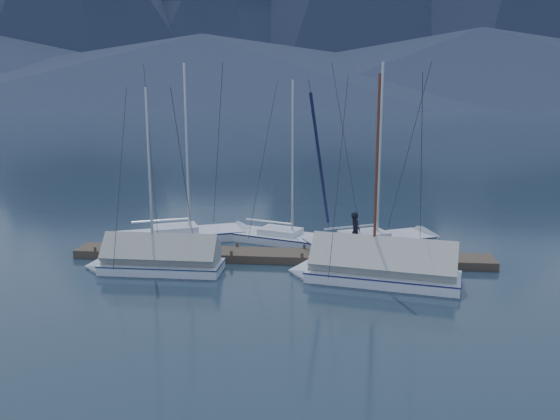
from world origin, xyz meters
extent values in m
plane|color=black|center=(0.00, 0.00, 0.00)|extent=(1000.00, 1000.00, 0.00)
cone|color=#192133|center=(-65.00, 295.00, 45.00)|extent=(171.00, 171.00, 90.00)
cone|color=#192133|center=(-60.00, 240.00, 15.00)|extent=(416.00, 416.00, 30.00)
cone|color=#192133|center=(60.00, 245.00, 16.00)|extent=(390.00, 390.00, 32.00)
cube|color=#382D23|center=(0.00, 2.00, 0.17)|extent=(18.00, 1.50, 0.34)
cube|color=black|center=(-6.00, 2.00, -0.05)|extent=(3.00, 1.30, 0.30)
cube|color=black|center=(0.00, 2.00, -0.05)|extent=(3.00, 1.30, 0.30)
cube|color=black|center=(6.00, 2.00, -0.05)|extent=(3.00, 1.30, 0.30)
cylinder|color=#382D23|center=(-8.00, 2.70, 0.35)|extent=(0.12, 0.12, 0.35)
cylinder|color=#382D23|center=(-8.00, 1.30, 0.35)|extent=(0.12, 0.12, 0.35)
cylinder|color=#382D23|center=(-5.00, 2.70, 0.35)|extent=(0.12, 0.12, 0.35)
cylinder|color=#382D23|center=(-5.00, 1.30, 0.35)|extent=(0.12, 0.12, 0.35)
cylinder|color=#382D23|center=(-2.00, 2.70, 0.35)|extent=(0.12, 0.12, 0.35)
cylinder|color=#382D23|center=(-2.00, 1.30, 0.35)|extent=(0.12, 0.12, 0.35)
cylinder|color=#382D23|center=(1.00, 2.70, 0.35)|extent=(0.12, 0.12, 0.35)
cylinder|color=#382D23|center=(1.00, 1.30, 0.35)|extent=(0.12, 0.12, 0.35)
cylinder|color=#382D23|center=(4.00, 2.70, 0.35)|extent=(0.12, 0.12, 0.35)
cylinder|color=#382D23|center=(4.00, 1.30, 0.35)|extent=(0.12, 0.12, 0.35)
cylinder|color=#382D23|center=(7.00, 2.70, 0.35)|extent=(0.12, 0.12, 0.35)
cylinder|color=#382D23|center=(7.00, 1.30, 0.35)|extent=(0.12, 0.12, 0.35)
cube|color=silver|center=(-5.14, 4.82, 0.12)|extent=(6.27, 4.23, 0.66)
cube|color=silver|center=(-5.14, 4.82, -0.18)|extent=(5.09, 3.05, 0.30)
cube|color=#191C4D|center=(-5.14, 4.82, 0.40)|extent=(6.33, 4.27, 0.06)
cone|color=silver|center=(-1.99, 6.20, 0.12)|extent=(1.77, 2.19, 1.91)
cube|color=silver|center=(-5.41, 4.70, 0.60)|extent=(2.48, 2.12, 0.30)
cylinder|color=#B2B7BF|center=(-4.77, 4.98, 4.43)|extent=(0.12, 0.12, 7.97)
cylinder|color=#B2B7BF|center=(-6.05, 4.41, 1.05)|extent=(2.50, 1.16, 0.09)
cylinder|color=#26262B|center=(-3.40, 5.58, 4.43)|extent=(1.23, 2.77, 7.98)
cube|color=silver|center=(-0.05, 4.87, 0.11)|extent=(5.72, 3.55, 0.60)
cube|color=silver|center=(-0.05, 4.87, -0.16)|extent=(4.68, 2.51, 0.27)
cube|color=#161644|center=(-0.05, 4.87, 0.36)|extent=(5.78, 3.59, 0.05)
cone|color=silver|center=(2.89, 3.80, 0.11)|extent=(1.53, 1.97, 1.74)
cube|color=silver|center=(-0.31, 4.96, 0.54)|extent=(2.22, 1.84, 0.27)
cylinder|color=#B2B7BF|center=(0.29, 4.74, 4.03)|extent=(0.11, 0.11, 7.24)
cylinder|color=#B2B7BF|center=(-0.90, 5.18, 0.95)|extent=(2.33, 0.91, 0.08)
cylinder|color=#26262B|center=(1.57, 4.28, 4.03)|extent=(0.95, 2.58, 7.25)
cube|color=#B8BBC5|center=(3.93, 4.56, 0.12)|extent=(6.23, 4.48, 0.66)
cube|color=#B8BBC5|center=(3.93, 4.56, -0.18)|extent=(5.02, 3.28, 0.30)
cube|color=#152741|center=(3.93, 4.56, 0.40)|extent=(6.29, 4.53, 0.06)
cone|color=#B8BBC5|center=(6.99, 6.12, 0.12)|extent=(1.84, 2.20, 1.91)
cube|color=#B8BBC5|center=(3.66, 4.43, 0.60)|extent=(2.50, 2.19, 0.30)
cylinder|color=#B2B7BF|center=(4.28, 4.74, 4.43)|extent=(0.12, 0.12, 7.96)
cylinder|color=#B2B7BF|center=(3.04, 4.11, 1.05)|extent=(2.44, 1.30, 0.09)
cylinder|color=#26262B|center=(5.62, 5.42, 4.43)|extent=(1.38, 2.69, 7.97)
cube|color=silver|center=(4.24, -0.53, 0.11)|extent=(6.02, 3.12, 0.61)
cube|color=silver|center=(4.24, -0.53, -0.17)|extent=(4.99, 2.06, 0.28)
cube|color=#1D1B52|center=(4.24, -0.53, 0.37)|extent=(6.08, 3.15, 0.06)
cone|color=silver|center=(1.02, 0.12, 0.11)|extent=(1.38, 2.11, 1.95)
cylinder|color=#592819|center=(3.87, -0.46, 4.11)|extent=(0.11, 0.11, 7.39)
cylinder|color=#592819|center=(5.14, -0.71, 0.97)|extent=(2.54, 0.59, 0.08)
cylinder|color=#26262B|center=(2.47, -0.18, 4.11)|extent=(0.59, 2.83, 7.40)
cube|color=#A5A69B|center=(4.24, -0.53, 0.79)|extent=(5.74, 3.10, 2.07)
cube|color=silver|center=(-4.57, -0.14, 0.10)|extent=(4.86, 1.75, 0.57)
cube|color=silver|center=(-4.57, -0.14, -0.16)|extent=(4.13, 0.97, 0.26)
cube|color=#182D4A|center=(-4.57, -0.14, 0.35)|extent=(4.91, 1.77, 0.05)
cone|color=silver|center=(-7.39, -0.13, 0.10)|extent=(0.96, 1.67, 1.66)
cylinder|color=#B2B7BF|center=(-4.92, -0.14, 3.85)|extent=(0.10, 0.10, 6.93)
cylinder|color=#B2B7BF|center=(-3.71, -0.14, 0.91)|extent=(2.18, 0.09, 0.08)
cylinder|color=#26262B|center=(-6.13, -0.13, 3.85)|extent=(0.03, 2.45, 6.94)
cube|color=gray|center=(-4.57, -0.14, 0.74)|extent=(4.61, 1.78, 1.76)
imported|color=black|center=(3.21, 2.45, 1.22)|extent=(0.51, 0.69, 1.75)
camera|label=1|loc=(2.65, -22.48, 7.34)|focal=38.00mm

